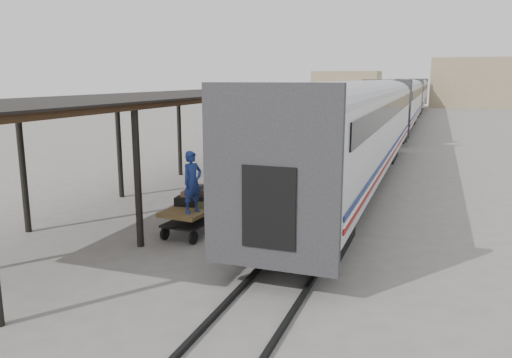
{
  "coord_description": "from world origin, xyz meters",
  "views": [
    {
      "loc": [
        6.43,
        -13.74,
        4.75
      ],
      "look_at": [
        1.31,
        0.41,
        1.7
      ],
      "focal_mm": 35.0,
      "sensor_mm": 36.0,
      "label": 1
    }
  ],
  "objects": [
    {
      "name": "suitcase_stack",
      "position": [
        -0.52,
        -0.02,
        1.06
      ],
      "size": [
        1.28,
        1.17,
        0.57
      ],
      "rotation": [
        0.0,
        0.0,
        -0.09
      ],
      "color": "#323235",
      "rests_on": "baggage_cart"
    },
    {
      "name": "baggage_cart",
      "position": [
        -0.41,
        -0.33,
        0.65
      ],
      "size": [
        1.46,
        2.5,
        0.86
      ],
      "rotation": [
        0.0,
        0.0,
        -0.09
      ],
      "color": "brown",
      "rests_on": "ground"
    },
    {
      "name": "building_far",
      "position": [
        14.0,
        78.0,
        4.0
      ],
      "size": [
        18.0,
        10.0,
        8.0
      ],
      "primitive_type": "cube",
      "color": "tan",
      "rests_on": "ground"
    },
    {
      "name": "pedestrian",
      "position": [
        -2.92,
        11.72,
        0.77
      ],
      "size": [
        0.9,
        0.39,
        1.53
      ],
      "primitive_type": "imported",
      "rotation": [
        0.0,
        0.0,
        3.12
      ],
      "color": "black",
      "rests_on": "ground"
    },
    {
      "name": "luggage_tug",
      "position": [
        -1.15,
        17.45,
        0.68
      ],
      "size": [
        1.46,
        1.91,
        1.49
      ],
      "rotation": [
        0.0,
        0.0,
        0.29
      ],
      "color": "maroon",
      "rests_on": "ground"
    },
    {
      "name": "building_left",
      "position": [
        -10.0,
        82.0,
        3.0
      ],
      "size": [
        12.0,
        8.0,
        6.0
      ],
      "primitive_type": "cube",
      "color": "tan",
      "rests_on": "ground"
    },
    {
      "name": "ground",
      "position": [
        0.0,
        0.0,
        0.0
      ],
      "size": [
        160.0,
        160.0,
        0.0
      ],
      "primitive_type": "plane",
      "color": "slate",
      "rests_on": "ground"
    },
    {
      "name": "porter",
      "position": [
        -0.16,
        -0.98,
        1.77
      ],
      "size": [
        0.67,
        0.79,
        1.83
      ],
      "primitive_type": "imported",
      "rotation": [
        0.0,
        0.0,
        1.16
      ],
      "color": "navy",
      "rests_on": "baggage_cart"
    },
    {
      "name": "rails",
      "position": [
        3.2,
        34.0,
        0.06
      ],
      "size": [
        1.54,
        150.0,
        0.12
      ],
      "color": "black",
      "rests_on": "ground"
    },
    {
      "name": "train",
      "position": [
        3.19,
        33.79,
        2.69
      ],
      "size": [
        3.45,
        76.01,
        4.01
      ],
      "color": "silver",
      "rests_on": "ground"
    },
    {
      "name": "canopy",
      "position": [
        -3.4,
        24.0,
        4.0
      ],
      "size": [
        4.9,
        64.3,
        4.15
      ],
      "color": "#422B19",
      "rests_on": "ground"
    }
  ]
}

